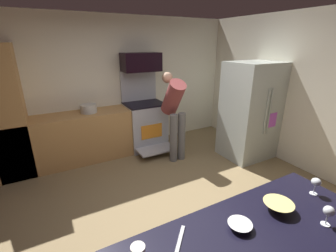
{
  "coord_description": "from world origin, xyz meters",
  "views": [
    {
      "loc": [
        -1.29,
        -2.25,
        2.1
      ],
      "look_at": [
        0.09,
        0.3,
        1.05
      ],
      "focal_mm": 24.74,
      "sensor_mm": 36.0,
      "label": 1
    }
  ],
  "objects_px": {
    "mixing_bowl_small": "(240,226)",
    "stock_pot": "(89,109)",
    "oven_range": "(145,123)",
    "mixing_bowl_large": "(278,206)",
    "person_cook": "(174,110)",
    "microwave": "(141,62)",
    "wine_glass_near": "(316,183)",
    "wine_glass_far": "(329,212)",
    "refrigerator": "(250,111)"
  },
  "relations": [
    {
      "from": "mixing_bowl_large",
      "to": "stock_pot",
      "type": "xyz_separation_m",
      "value": [
        -0.76,
        3.36,
        0.04
      ]
    },
    {
      "from": "oven_range",
      "to": "wine_glass_near",
      "type": "xyz_separation_m",
      "value": [
        0.11,
        -3.36,
        0.5
      ]
    },
    {
      "from": "wine_glass_near",
      "to": "refrigerator",
      "type": "bearing_deg",
      "value": 54.58
    },
    {
      "from": "wine_glass_far",
      "to": "mixing_bowl_small",
      "type": "bearing_deg",
      "value": 154.31
    },
    {
      "from": "oven_range",
      "to": "microwave",
      "type": "relative_size",
      "value": 2.12
    },
    {
      "from": "mixing_bowl_small",
      "to": "wine_glass_far",
      "type": "xyz_separation_m",
      "value": [
        0.55,
        -0.26,
        0.09
      ]
    },
    {
      "from": "person_cook",
      "to": "wine_glass_far",
      "type": "bearing_deg",
      "value": -98.82
    },
    {
      "from": "mixing_bowl_small",
      "to": "wine_glass_far",
      "type": "distance_m",
      "value": 0.62
    },
    {
      "from": "microwave",
      "to": "oven_range",
      "type": "bearing_deg",
      "value": -90.0
    },
    {
      "from": "oven_range",
      "to": "refrigerator",
      "type": "bearing_deg",
      "value": -39.58
    },
    {
      "from": "person_cook",
      "to": "wine_glass_near",
      "type": "bearing_deg",
      "value": -93.78
    },
    {
      "from": "mixing_bowl_large",
      "to": "wine_glass_near",
      "type": "distance_m",
      "value": 0.45
    },
    {
      "from": "wine_glass_near",
      "to": "stock_pot",
      "type": "height_order",
      "value": "stock_pot"
    },
    {
      "from": "mixing_bowl_small",
      "to": "stock_pot",
      "type": "xyz_separation_m",
      "value": [
        -0.37,
        3.36,
        0.06
      ]
    },
    {
      "from": "wine_glass_near",
      "to": "stock_pot",
      "type": "distance_m",
      "value": 3.58
    },
    {
      "from": "stock_pot",
      "to": "person_cook",
      "type": "bearing_deg",
      "value": -27.94
    },
    {
      "from": "mixing_bowl_large",
      "to": "wine_glass_far",
      "type": "xyz_separation_m",
      "value": [
        0.16,
        -0.26,
        0.08
      ]
    },
    {
      "from": "mixing_bowl_large",
      "to": "stock_pot",
      "type": "distance_m",
      "value": 3.45
    },
    {
      "from": "oven_range",
      "to": "refrigerator",
      "type": "distance_m",
      "value": 2.08
    },
    {
      "from": "wine_glass_far",
      "to": "mixing_bowl_large",
      "type": "bearing_deg",
      "value": 122.14
    },
    {
      "from": "refrigerator",
      "to": "person_cook",
      "type": "relative_size",
      "value": 1.12
    },
    {
      "from": "mixing_bowl_small",
      "to": "refrigerator",
      "type": "bearing_deg",
      "value": 41.75
    },
    {
      "from": "oven_range",
      "to": "mixing_bowl_large",
      "type": "distance_m",
      "value": 3.39
    },
    {
      "from": "wine_glass_near",
      "to": "oven_range",
      "type": "bearing_deg",
      "value": 91.9
    },
    {
      "from": "oven_range",
      "to": "wine_glass_far",
      "type": "relative_size",
      "value": 10.25
    },
    {
      "from": "refrigerator",
      "to": "mixing_bowl_small",
      "type": "bearing_deg",
      "value": -138.25
    },
    {
      "from": "mixing_bowl_small",
      "to": "wine_glass_near",
      "type": "height_order",
      "value": "wine_glass_near"
    },
    {
      "from": "microwave",
      "to": "stock_pot",
      "type": "height_order",
      "value": "microwave"
    },
    {
      "from": "refrigerator",
      "to": "wine_glass_near",
      "type": "xyz_separation_m",
      "value": [
        -1.46,
        -2.06,
        0.12
      ]
    },
    {
      "from": "microwave",
      "to": "wine_glass_near",
      "type": "bearing_deg",
      "value": -88.15
    },
    {
      "from": "oven_range",
      "to": "mixing_bowl_large",
      "type": "xyz_separation_m",
      "value": [
        -0.33,
        -3.35,
        0.42
      ]
    },
    {
      "from": "microwave",
      "to": "mixing_bowl_large",
      "type": "xyz_separation_m",
      "value": [
        -0.33,
        -3.44,
        -0.81
      ]
    },
    {
      "from": "person_cook",
      "to": "refrigerator",
      "type": "bearing_deg",
      "value": -24.59
    },
    {
      "from": "mixing_bowl_small",
      "to": "mixing_bowl_large",
      "type": "bearing_deg",
      "value": -0.57
    },
    {
      "from": "mixing_bowl_large",
      "to": "person_cook",
      "type": "bearing_deg",
      "value": 76.91
    },
    {
      "from": "microwave",
      "to": "wine_glass_far",
      "type": "height_order",
      "value": "microwave"
    },
    {
      "from": "refrigerator",
      "to": "mixing_bowl_small",
      "type": "distance_m",
      "value": 3.07
    },
    {
      "from": "oven_range",
      "to": "person_cook",
      "type": "relative_size",
      "value": 0.98
    },
    {
      "from": "mixing_bowl_small",
      "to": "wine_glass_far",
      "type": "relative_size",
      "value": 1.1
    },
    {
      "from": "microwave",
      "to": "wine_glass_near",
      "type": "xyz_separation_m",
      "value": [
        0.11,
        -3.46,
        -0.73
      ]
    },
    {
      "from": "oven_range",
      "to": "mixing_bowl_large",
      "type": "relative_size",
      "value": 7.04
    },
    {
      "from": "microwave",
      "to": "refrigerator",
      "type": "xyz_separation_m",
      "value": [
        1.58,
        -1.4,
        -0.85
      ]
    },
    {
      "from": "refrigerator",
      "to": "wine_glass_near",
      "type": "bearing_deg",
      "value": -125.42
    },
    {
      "from": "person_cook",
      "to": "stock_pot",
      "type": "height_order",
      "value": "person_cook"
    },
    {
      "from": "mixing_bowl_small",
      "to": "stock_pot",
      "type": "distance_m",
      "value": 3.38
    },
    {
      "from": "microwave",
      "to": "refrigerator",
      "type": "distance_m",
      "value": 2.27
    },
    {
      "from": "oven_range",
      "to": "mixing_bowl_small",
      "type": "xyz_separation_m",
      "value": [
        -0.71,
        -3.35,
        0.41
      ]
    },
    {
      "from": "mixing_bowl_large",
      "to": "wine_glass_far",
      "type": "relative_size",
      "value": 1.46
    },
    {
      "from": "oven_range",
      "to": "wine_glass_near",
      "type": "height_order",
      "value": "oven_range"
    },
    {
      "from": "oven_range",
      "to": "mixing_bowl_small",
      "type": "relative_size",
      "value": 9.35
    }
  ]
}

